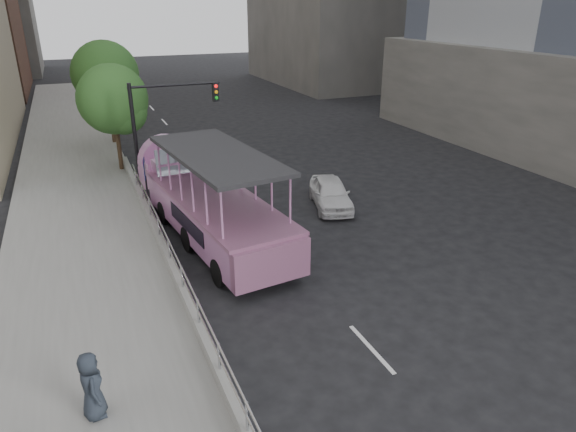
# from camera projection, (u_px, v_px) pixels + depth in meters

# --- Properties ---
(ground) EXTENTS (160.00, 160.00, 0.00)m
(ground) POSITION_uv_depth(u_px,v_px,m) (306.00, 317.00, 14.96)
(ground) COLOR black
(sidewalk) EXTENTS (5.50, 80.00, 0.30)m
(sidewalk) POSITION_uv_depth(u_px,v_px,m) (80.00, 219.00, 21.34)
(sidewalk) COLOR gray
(sidewalk) RESTS_ON ground
(kerb_wall) EXTENTS (0.24, 30.00, 0.36)m
(kerb_wall) POSITION_uv_depth(u_px,v_px,m) (184.00, 292.00, 15.36)
(kerb_wall) COLOR #9F9F9A
(kerb_wall) RESTS_ON sidewalk
(guardrail) EXTENTS (0.07, 22.00, 0.71)m
(guardrail) POSITION_uv_depth(u_px,v_px,m) (182.00, 273.00, 15.10)
(guardrail) COLOR silver
(guardrail) RESTS_ON kerb_wall
(duck_boat) EXTENTS (3.92, 11.14, 3.62)m
(duck_boat) POSITION_uv_depth(u_px,v_px,m) (205.00, 200.00, 20.02)
(duck_boat) COLOR black
(duck_boat) RESTS_ON ground
(car) EXTENTS (2.51, 4.06, 1.29)m
(car) POSITION_uv_depth(u_px,v_px,m) (331.00, 193.00, 22.78)
(car) COLOR white
(car) RESTS_ON ground
(pedestrian_far) EXTENTS (0.56, 0.81, 1.58)m
(pedestrian_far) POSITION_uv_depth(u_px,v_px,m) (91.00, 386.00, 10.74)
(pedestrian_far) COLOR #232A34
(pedestrian_far) RESTS_ON sidewalk
(parking_sign) EXTENTS (0.15, 0.58, 2.62)m
(parking_sign) POSITION_uv_depth(u_px,v_px,m) (146.00, 181.00, 21.17)
(parking_sign) COLOR black
(parking_sign) RESTS_ON ground
(traffic_signal) EXTENTS (4.20, 0.32, 5.20)m
(traffic_signal) POSITION_uv_depth(u_px,v_px,m) (160.00, 119.00, 23.61)
(traffic_signal) COLOR black
(traffic_signal) RESTS_ON ground
(street_tree_near) EXTENTS (3.52, 3.52, 5.72)m
(street_tree_near) POSITION_uv_depth(u_px,v_px,m) (115.00, 102.00, 25.83)
(street_tree_near) COLOR #332417
(street_tree_near) RESTS_ON ground
(street_tree_far) EXTENTS (3.97, 3.97, 6.45)m
(street_tree_far) POSITION_uv_depth(u_px,v_px,m) (108.00, 77.00, 30.81)
(street_tree_far) COLOR #332417
(street_tree_far) RESTS_ON ground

